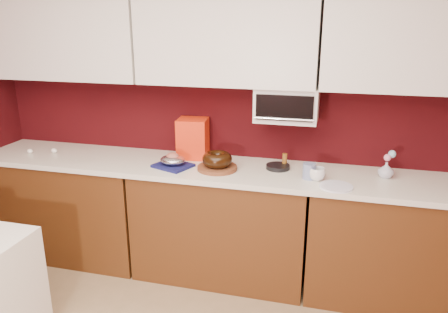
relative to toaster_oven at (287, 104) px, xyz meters
name	(u,v)px	position (x,y,z in m)	size (l,w,h in m)	color
wall_back	(232,113)	(-0.45, 0.15, -0.12)	(4.00, 0.02, 2.50)	#38070A
base_cabinet_left	(72,206)	(-1.78, -0.17, -0.95)	(1.31, 0.58, 0.86)	#512A10
base_cabinet_center	(222,224)	(-0.45, -0.17, -0.95)	(1.31, 0.58, 0.86)	#512A10
base_cabinet_right	(403,245)	(0.88, -0.17, -0.95)	(1.31, 0.58, 0.86)	#512A10
countertop	(222,170)	(-0.45, -0.17, -0.49)	(4.00, 0.62, 0.04)	silver
upper_cabinet_left	(64,34)	(-1.78, -0.02, 0.48)	(1.31, 0.33, 0.70)	white
upper_cabinet_center	(227,36)	(-0.45, -0.02, 0.48)	(1.31, 0.33, 0.70)	white
upper_cabinet_right	(427,38)	(0.88, -0.02, 0.48)	(1.31, 0.33, 0.70)	white
toaster_oven	(287,104)	(0.00, 0.00, 0.00)	(0.45, 0.30, 0.25)	white
toaster_oven_door	(284,108)	(0.00, -0.16, 0.00)	(0.40, 0.02, 0.18)	black
toaster_oven_handle	(284,119)	(0.00, -0.18, -0.07)	(0.02, 0.02, 0.42)	silver
cake_base	(217,168)	(-0.47, -0.22, -0.46)	(0.29, 0.29, 0.03)	brown
bundt_cake	(217,159)	(-0.47, -0.22, -0.40)	(0.22, 0.22, 0.09)	black
navy_towel	(173,166)	(-0.81, -0.25, -0.46)	(0.26, 0.22, 0.02)	#151751
foil_ham_nest	(173,160)	(-0.81, -0.25, -0.42)	(0.19, 0.16, 0.07)	silver
roasted_ham	(173,157)	(-0.81, -0.25, -0.40)	(0.10, 0.08, 0.06)	#AE5F4F
pandoro_box	(193,138)	(-0.74, 0.02, -0.32)	(0.23, 0.21, 0.32)	red
dark_pan	(278,167)	(-0.04, -0.09, -0.46)	(0.18, 0.18, 0.03)	black
coffee_mug	(317,173)	(0.26, -0.26, -0.42)	(0.10, 0.10, 0.11)	white
blue_jar	(309,171)	(0.20, -0.24, -0.42)	(0.09, 0.09, 0.11)	navy
flower_vase	(386,169)	(0.72, -0.09, -0.41)	(0.09, 0.09, 0.13)	silver
flower_pink	(387,158)	(0.72, -0.09, -0.33)	(0.05, 0.05, 0.05)	pink
flower_blue	(392,154)	(0.75, -0.07, -0.30)	(0.05, 0.05, 0.05)	#8DC5E2
china_plate	(336,187)	(0.39, -0.37, -0.47)	(0.22, 0.22, 0.01)	white
amber_bottle	(285,160)	(0.00, -0.03, -0.42)	(0.04, 0.04, 0.11)	brown
egg_left	(30,151)	(-2.08, -0.22, -0.46)	(0.05, 0.04, 0.04)	white
egg_right	(54,151)	(-1.90, -0.16, -0.45)	(0.05, 0.04, 0.04)	white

